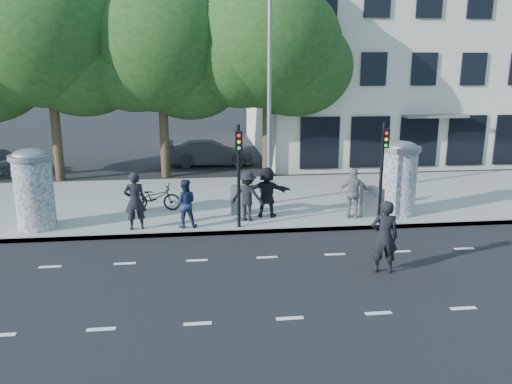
{
  "coord_description": "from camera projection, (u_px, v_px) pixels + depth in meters",
  "views": [
    {
      "loc": [
        -1.88,
        -11.9,
        5.33
      ],
      "look_at": [
        -0.07,
        3.5,
        1.42
      ],
      "focal_mm": 35.0,
      "sensor_mm": 36.0,
      "label": 1
    }
  ],
  "objects": [
    {
      "name": "cabinet_left",
      "position": [
        239.0,
        200.0,
        17.89
      ],
      "size": [
        0.59,
        0.5,
        1.05
      ],
      "primitive_type": "cube",
      "rotation": [
        0.0,
        0.0,
        -0.32
      ],
      "color": "#5D6061",
      "rests_on": "sidewalk"
    },
    {
      "name": "tree_near_left",
      "position": [
        160.0,
        50.0,
        23.32
      ],
      "size": [
        6.8,
        6.8,
        8.97
      ],
      "color": "#38281C",
      "rests_on": "ground"
    },
    {
      "name": "man_road",
      "position": [
        384.0,
        237.0,
        13.09
      ],
      "size": [
        0.8,
        0.61,
        1.97
      ],
      "primitive_type": "imported",
      "rotation": [
        0.0,
        0.0,
        2.94
      ],
      "color": "black",
      "rests_on": "ground"
    },
    {
      "name": "ad_column_right",
      "position": [
        399.0,
        176.0,
        17.71
      ],
      "size": [
        1.36,
        1.36,
        2.65
      ],
      "color": "beige",
      "rests_on": "sidewalk"
    },
    {
      "name": "tree_mid_left",
      "position": [
        47.0,
        40.0,
        22.46
      ],
      "size": [
        7.2,
        7.2,
        9.57
      ],
      "color": "#38281C",
      "rests_on": "ground"
    },
    {
      "name": "traffic_pole_far",
      "position": [
        383.0,
        162.0,
        16.56
      ],
      "size": [
        0.22,
        0.31,
        3.4
      ],
      "color": "black",
      "rests_on": "sidewalk"
    },
    {
      "name": "traffic_pole_near",
      "position": [
        239.0,
        166.0,
        16.01
      ],
      "size": [
        0.22,
        0.31,
        3.4
      ],
      "color": "black",
      "rests_on": "sidewalk"
    },
    {
      "name": "lane_dash_near",
      "position": [
        290.0,
        318.0,
        10.86
      ],
      "size": [
        32.0,
        0.12,
        0.01
      ],
      "primitive_type": "cube",
      "color": "silver",
      "rests_on": "ground"
    },
    {
      "name": "sidewalk",
      "position": [
        246.0,
        200.0,
        20.18
      ],
      "size": [
        40.0,
        8.0,
        0.15
      ],
      "primitive_type": "cube",
      "color": "gray",
      "rests_on": "ground"
    },
    {
      "name": "ped_f",
      "position": [
        267.0,
        192.0,
        17.5
      ],
      "size": [
        1.77,
        1.0,
        1.8
      ],
      "primitive_type": "imported",
      "rotation": [
        0.0,
        0.0,
        2.89
      ],
      "color": "black",
      "rests_on": "sidewalk"
    },
    {
      "name": "ped_c",
      "position": [
        185.0,
        203.0,
        16.38
      ],
      "size": [
        0.79,
        0.62,
        1.62
      ],
      "primitive_type": "imported",
      "rotation": [
        0.0,
        0.0,
        3.14
      ],
      "color": "#1D2748",
      "rests_on": "sidewalk"
    },
    {
      "name": "tree_center",
      "position": [
        267.0,
        45.0,
        23.44
      ],
      "size": [
        7.0,
        7.0,
        9.3
      ],
      "color": "#38281C",
      "rests_on": "ground"
    },
    {
      "name": "lane_dash_far",
      "position": [
        267.0,
        257.0,
        14.32
      ],
      "size": [
        32.0,
        0.12,
        0.01
      ],
      "primitive_type": "cube",
      "color": "silver",
      "rests_on": "ground"
    },
    {
      "name": "building",
      "position": [
        412.0,
        56.0,
        32.11
      ],
      "size": [
        20.3,
        15.85,
        12.0
      ],
      "color": "beige",
      "rests_on": "ground"
    },
    {
      "name": "ground",
      "position": [
        274.0,
        277.0,
        12.97
      ],
      "size": [
        120.0,
        120.0,
        0.0
      ],
      "primitive_type": "plane",
      "color": "black",
      "rests_on": "ground"
    },
    {
      "name": "curb",
      "position": [
        258.0,
        231.0,
        16.37
      ],
      "size": [
        40.0,
        0.1,
        0.16
      ],
      "primitive_type": "cube",
      "color": "slate",
      "rests_on": "ground"
    },
    {
      "name": "car_right",
      "position": [
        210.0,
        152.0,
        27.71
      ],
      "size": [
        2.01,
        4.78,
        1.38
      ],
      "primitive_type": "imported",
      "rotation": [
        0.0,
        0.0,
        1.59
      ],
      "color": "slate",
      "rests_on": "ground"
    },
    {
      "name": "bicycle",
      "position": [
        155.0,
        197.0,
        18.39
      ],
      "size": [
        0.9,
        1.94,
        0.98
      ],
      "primitive_type": "imported",
      "rotation": [
        0.0,
        0.0,
        1.43
      ],
      "color": "black",
      "rests_on": "sidewalk"
    },
    {
      "name": "cabinet_right",
      "position": [
        368.0,
        201.0,
        17.65
      ],
      "size": [
        0.56,
        0.44,
        1.08
      ],
      "primitive_type": "cube",
      "rotation": [
        0.0,
        0.0,
        0.13
      ],
      "color": "slate",
      "rests_on": "sidewalk"
    },
    {
      "name": "ad_column_left",
      "position": [
        34.0,
        187.0,
        16.12
      ],
      "size": [
        1.36,
        1.36,
        2.65
      ],
      "color": "beige",
      "rests_on": "sidewalk"
    },
    {
      "name": "ped_b",
      "position": [
        135.0,
        201.0,
        16.13
      ],
      "size": [
        0.77,
        0.57,
        1.91
      ],
      "primitive_type": "imported",
      "rotation": [
        0.0,
        0.0,
        3.32
      ],
      "color": "black",
      "rests_on": "sidewalk"
    },
    {
      "name": "ped_d",
      "position": [
        247.0,
        196.0,
        17.09
      ],
      "size": [
        1.28,
        1.02,
        1.73
      ],
      "primitive_type": "imported",
      "rotation": [
        0.0,
        0.0,
        2.75
      ],
      "color": "black",
      "rests_on": "sidewalk"
    },
    {
      "name": "ped_e",
      "position": [
        354.0,
        193.0,
        17.36
      ],
      "size": [
        1.16,
        0.84,
        1.78
      ],
      "primitive_type": "imported",
      "rotation": [
        0.0,
        0.0,
        2.88
      ],
      "color": "slate",
      "rests_on": "sidewalk"
    },
    {
      "name": "street_lamp",
      "position": [
        270.0,
        81.0,
        18.28
      ],
      "size": [
        0.25,
        0.93,
        8.0
      ],
      "color": "slate",
      "rests_on": "sidewalk"
    }
  ]
}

